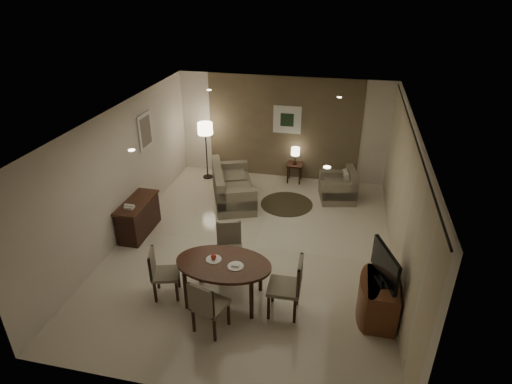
% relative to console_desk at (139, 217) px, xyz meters
% --- Properties ---
extents(room_shell, '(5.50, 7.00, 2.70)m').
position_rel_console_desk_xyz_m(room_shell, '(2.49, 0.40, 0.98)').
color(room_shell, beige).
rests_on(room_shell, ground).
extents(taupe_accent, '(3.96, 0.03, 2.70)m').
position_rel_console_desk_xyz_m(taupe_accent, '(2.49, 3.48, 0.98)').
color(taupe_accent, brown).
rests_on(taupe_accent, wall_back).
extents(curtain_wall, '(0.08, 6.70, 2.58)m').
position_rel_console_desk_xyz_m(curtain_wall, '(5.17, 0.00, 0.95)').
color(curtain_wall, beige).
rests_on(curtain_wall, wall_right).
extents(curtain_rod, '(0.03, 6.80, 0.03)m').
position_rel_console_desk_xyz_m(curtain_rod, '(5.17, 0.00, 2.27)').
color(curtain_rod, black).
rests_on(curtain_rod, wall_right).
extents(art_back_frame, '(0.72, 0.03, 0.72)m').
position_rel_console_desk_xyz_m(art_back_frame, '(2.59, 3.46, 1.23)').
color(art_back_frame, silver).
rests_on(art_back_frame, wall_back).
extents(art_back_canvas, '(0.34, 0.01, 0.34)m').
position_rel_console_desk_xyz_m(art_back_canvas, '(2.59, 3.44, 1.23)').
color(art_back_canvas, black).
rests_on(art_back_canvas, wall_back).
extents(art_left_frame, '(0.03, 0.60, 0.80)m').
position_rel_console_desk_xyz_m(art_left_frame, '(-0.23, 1.20, 1.48)').
color(art_left_frame, silver).
rests_on(art_left_frame, wall_left).
extents(art_left_canvas, '(0.01, 0.46, 0.64)m').
position_rel_console_desk_xyz_m(art_left_canvas, '(-0.21, 1.20, 1.48)').
color(art_left_canvas, gray).
rests_on(art_left_canvas, wall_left).
extents(downlight_nl, '(0.10, 0.10, 0.01)m').
position_rel_console_desk_xyz_m(downlight_nl, '(1.09, -1.80, 2.31)').
color(downlight_nl, white).
rests_on(downlight_nl, ceiling).
extents(downlight_nr, '(0.10, 0.10, 0.01)m').
position_rel_console_desk_xyz_m(downlight_nr, '(3.89, -1.80, 2.31)').
color(downlight_nr, white).
rests_on(downlight_nr, ceiling).
extents(downlight_fl, '(0.10, 0.10, 0.01)m').
position_rel_console_desk_xyz_m(downlight_fl, '(1.09, 1.80, 2.31)').
color(downlight_fl, white).
rests_on(downlight_fl, ceiling).
extents(downlight_fr, '(0.10, 0.10, 0.01)m').
position_rel_console_desk_xyz_m(downlight_fr, '(3.89, 1.80, 2.31)').
color(downlight_fr, white).
rests_on(downlight_fr, ceiling).
extents(console_desk, '(0.48, 1.20, 0.75)m').
position_rel_console_desk_xyz_m(console_desk, '(0.00, 0.00, 0.00)').
color(console_desk, '#492617').
rests_on(console_desk, floor).
extents(telephone, '(0.20, 0.14, 0.09)m').
position_rel_console_desk_xyz_m(telephone, '(0.00, -0.30, 0.43)').
color(telephone, white).
rests_on(telephone, console_desk).
extents(tv_cabinet, '(0.48, 0.90, 0.70)m').
position_rel_console_desk_xyz_m(tv_cabinet, '(4.89, -1.50, -0.03)').
color(tv_cabinet, brown).
rests_on(tv_cabinet, floor).
extents(flat_tv, '(0.36, 0.85, 0.60)m').
position_rel_console_desk_xyz_m(flat_tv, '(4.87, -1.50, 0.65)').
color(flat_tv, black).
rests_on(flat_tv, tv_cabinet).
extents(dining_table, '(1.60, 1.00, 0.75)m').
position_rel_console_desk_xyz_m(dining_table, '(2.35, -1.62, -0.00)').
color(dining_table, '#492617').
rests_on(dining_table, floor).
extents(chair_near, '(0.58, 0.58, 0.97)m').
position_rel_console_desk_xyz_m(chair_near, '(2.33, -2.31, 0.11)').
color(chair_near, gray).
rests_on(chair_near, floor).
extents(chair_far, '(0.59, 0.59, 0.96)m').
position_rel_console_desk_xyz_m(chair_far, '(2.25, -0.92, 0.11)').
color(chair_far, gray).
rests_on(chair_far, floor).
extents(chair_left, '(0.54, 0.54, 0.90)m').
position_rel_console_desk_xyz_m(chair_left, '(1.36, -1.73, 0.08)').
color(chair_left, gray).
rests_on(chair_left, floor).
extents(chair_right, '(0.52, 0.52, 1.04)m').
position_rel_console_desk_xyz_m(chair_right, '(3.37, -1.71, 0.14)').
color(chair_right, gray).
rests_on(chair_right, floor).
extents(plate_a, '(0.26, 0.26, 0.02)m').
position_rel_console_desk_xyz_m(plate_a, '(2.17, -1.57, 0.38)').
color(plate_a, white).
rests_on(plate_a, dining_table).
extents(plate_b, '(0.26, 0.26, 0.02)m').
position_rel_console_desk_xyz_m(plate_b, '(2.57, -1.67, 0.38)').
color(plate_b, white).
rests_on(plate_b, dining_table).
extents(fruit_apple, '(0.09, 0.09, 0.09)m').
position_rel_console_desk_xyz_m(fruit_apple, '(2.17, -1.57, 0.43)').
color(fruit_apple, red).
rests_on(fruit_apple, plate_a).
extents(napkin, '(0.12, 0.08, 0.03)m').
position_rel_console_desk_xyz_m(napkin, '(2.57, -1.67, 0.40)').
color(napkin, white).
rests_on(napkin, plate_b).
extents(round_rug, '(1.24, 1.24, 0.01)m').
position_rel_console_desk_xyz_m(round_rug, '(2.87, 1.91, -0.37)').
color(round_rug, '#403524').
rests_on(round_rug, floor).
extents(sofa, '(2.01, 1.49, 0.85)m').
position_rel_console_desk_xyz_m(sofa, '(1.57, 1.84, 0.05)').
color(sofa, gray).
rests_on(sofa, floor).
extents(armchair, '(0.97, 1.00, 0.76)m').
position_rel_console_desk_xyz_m(armchair, '(4.03, 2.45, 0.01)').
color(armchair, gray).
rests_on(armchair, floor).
extents(side_table, '(0.40, 0.40, 0.50)m').
position_rel_console_desk_xyz_m(side_table, '(2.87, 3.21, -0.12)').
color(side_table, black).
rests_on(side_table, floor).
extents(table_lamp, '(0.22, 0.22, 0.50)m').
position_rel_console_desk_xyz_m(table_lamp, '(2.87, 3.21, 0.38)').
color(table_lamp, '#FFEAC1').
rests_on(table_lamp, side_table).
extents(floor_lamp, '(0.39, 0.39, 1.53)m').
position_rel_console_desk_xyz_m(floor_lamp, '(0.54, 2.95, 0.39)').
color(floor_lamp, '#FFE5B7').
rests_on(floor_lamp, floor).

